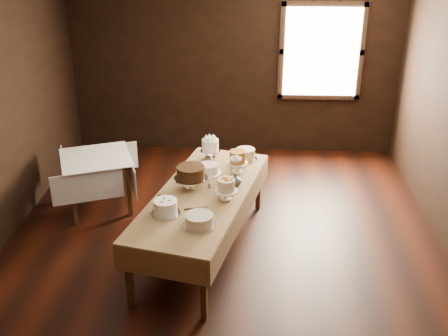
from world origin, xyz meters
TOP-DOWN VIEW (x-y plane):
  - floor at (0.00, 0.00)m, footprint 5.00×6.00m
  - wall_back at (0.00, 3.00)m, footprint 5.00×0.02m
  - window at (1.30, 2.94)m, footprint 1.10×0.05m
  - display_table at (-0.22, 0.05)m, footprint 1.43×2.49m
  - side_table at (-1.63, 0.96)m, footprint 1.09×1.09m
  - cake_meringue at (-0.21, 0.95)m, footprint 0.27×0.27m
  - cake_speckled at (0.22, 0.94)m, footprint 0.32×0.32m
  - cake_lattice at (-0.19, 0.52)m, footprint 0.28×0.28m
  - cake_caramel at (0.13, 0.57)m, footprint 0.24×0.24m
  - cake_chocolate at (-0.36, 0.16)m, footprint 0.37×0.37m
  - cake_flowers at (0.04, -0.09)m, footprint 0.25×0.25m
  - cake_swirl at (-0.54, -0.42)m, footprint 0.32×0.32m
  - cake_cream at (-0.19, -0.62)m, footprint 0.33×0.33m
  - cake_server_a at (-0.22, -0.29)m, footprint 0.24×0.10m
  - cake_server_c at (-0.18, 0.32)m, footprint 0.06×0.24m
  - cake_server_d at (0.10, 0.22)m, footprint 0.21×0.16m
  - cake_server_e at (-0.54, -0.12)m, footprint 0.22×0.14m
  - flower_vase at (0.12, 0.23)m, footprint 0.16×0.16m
  - flower_bouquet at (0.12, 0.23)m, footprint 0.14×0.14m

SIDE VIEW (x-z plane):
  - floor at x=0.00m, z-range -0.01..0.01m
  - side_table at x=-1.63m, z-range 0.27..0.98m
  - display_table at x=-0.22m, z-range 0.31..1.03m
  - cake_server_a at x=-0.22m, z-range 0.72..0.73m
  - cake_server_c at x=-0.18m, z-range 0.72..0.73m
  - cake_server_d at x=0.10m, z-range 0.72..0.73m
  - cake_server_e at x=-0.54m, z-range 0.72..0.73m
  - cake_lattice at x=-0.19m, z-range 0.72..0.83m
  - cake_cream at x=-0.19m, z-range 0.72..0.84m
  - cake_speckled at x=0.22m, z-range 0.72..0.86m
  - flower_vase at x=0.12m, z-range 0.72..0.86m
  - cake_swirl at x=-0.54m, z-range 0.72..0.87m
  - cake_flowers at x=0.04m, z-range 0.71..0.95m
  - cake_meringue at x=-0.21m, z-range 0.71..0.97m
  - cake_chocolate at x=-0.36m, z-range 0.71..0.98m
  - cake_caramel at x=0.13m, z-range 0.70..0.98m
  - flower_bouquet at x=0.12m, z-range 0.88..1.08m
  - wall_back at x=0.00m, z-range 0.00..2.80m
  - window at x=1.30m, z-range 0.95..2.25m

